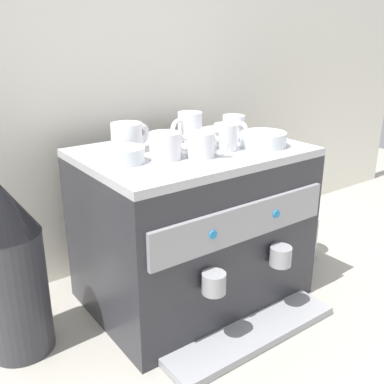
{
  "coord_description": "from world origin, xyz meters",
  "views": [
    {
      "loc": [
        -0.67,
        -0.92,
        0.73
      ],
      "look_at": [
        0.0,
        0.0,
        0.32
      ],
      "focal_mm": 41.86,
      "sensor_mm": 36.0,
      "label": 1
    }
  ],
  "objects_px": {
    "ceramic_bowl_0": "(263,140)",
    "ceramic_cup_0": "(128,137)",
    "ceramic_cup_3": "(234,128)",
    "ceramic_cup_4": "(167,146)",
    "milk_pitcher": "(303,236)",
    "ceramic_cup_2": "(202,145)",
    "ceramic_cup_5": "(224,137)",
    "espresso_machine": "(193,226)",
    "ceramic_bowl_1": "(125,155)",
    "coffee_grinder": "(12,270)",
    "ceramic_cup_1": "(189,126)"
  },
  "relations": [
    {
      "from": "ceramic_bowl_0",
      "to": "coffee_grinder",
      "type": "xyz_separation_m",
      "value": [
        -0.64,
        0.14,
        -0.24
      ]
    },
    {
      "from": "ceramic_cup_2",
      "to": "ceramic_cup_5",
      "type": "bearing_deg",
      "value": 10.83
    },
    {
      "from": "espresso_machine",
      "to": "ceramic_cup_5",
      "type": "bearing_deg",
      "value": -48.19
    },
    {
      "from": "espresso_machine",
      "to": "ceramic_bowl_1",
      "type": "distance_m",
      "value": 0.31
    },
    {
      "from": "milk_pitcher",
      "to": "ceramic_cup_4",
      "type": "bearing_deg",
      "value": -178.64
    },
    {
      "from": "ceramic_cup_0",
      "to": "milk_pitcher",
      "type": "relative_size",
      "value": 0.84
    },
    {
      "from": "ceramic_cup_1",
      "to": "ceramic_cup_2",
      "type": "height_order",
      "value": "ceramic_cup_1"
    },
    {
      "from": "ceramic_bowl_1",
      "to": "milk_pitcher",
      "type": "distance_m",
      "value": 0.76
    },
    {
      "from": "ceramic_cup_4",
      "to": "ceramic_cup_5",
      "type": "relative_size",
      "value": 1.11
    },
    {
      "from": "ceramic_cup_2",
      "to": "milk_pitcher",
      "type": "relative_size",
      "value": 0.63
    },
    {
      "from": "coffee_grinder",
      "to": "ceramic_bowl_0",
      "type": "bearing_deg",
      "value": -12.52
    },
    {
      "from": "ceramic_bowl_0",
      "to": "milk_pitcher",
      "type": "xyz_separation_m",
      "value": [
        0.28,
        0.06,
        -0.39
      ]
    },
    {
      "from": "ceramic_cup_4",
      "to": "ceramic_bowl_1",
      "type": "distance_m",
      "value": 0.1
    },
    {
      "from": "ceramic_cup_2",
      "to": "ceramic_cup_3",
      "type": "bearing_deg",
      "value": 25.41
    },
    {
      "from": "ceramic_cup_1",
      "to": "coffee_grinder",
      "type": "bearing_deg",
      "value": -176.75
    },
    {
      "from": "milk_pitcher",
      "to": "coffee_grinder",
      "type": "bearing_deg",
      "value": 175.06
    },
    {
      "from": "espresso_machine",
      "to": "milk_pitcher",
      "type": "xyz_separation_m",
      "value": [
        0.45,
        -0.03,
        -0.15
      ]
    },
    {
      "from": "ceramic_cup_2",
      "to": "milk_pitcher",
      "type": "distance_m",
      "value": 0.62
    },
    {
      "from": "ceramic_cup_5",
      "to": "ceramic_bowl_0",
      "type": "relative_size",
      "value": 0.8
    },
    {
      "from": "ceramic_cup_2",
      "to": "ceramic_cup_5",
      "type": "xyz_separation_m",
      "value": [
        0.08,
        0.02,
        0.0
      ]
    },
    {
      "from": "ceramic_cup_3",
      "to": "ceramic_bowl_0",
      "type": "height_order",
      "value": "ceramic_cup_3"
    },
    {
      "from": "ceramic_cup_1",
      "to": "milk_pitcher",
      "type": "height_order",
      "value": "ceramic_cup_1"
    },
    {
      "from": "ceramic_cup_4",
      "to": "ceramic_bowl_0",
      "type": "height_order",
      "value": "ceramic_cup_4"
    },
    {
      "from": "ceramic_cup_5",
      "to": "milk_pitcher",
      "type": "relative_size",
      "value": 0.69
    },
    {
      "from": "ceramic_cup_5",
      "to": "ceramic_bowl_1",
      "type": "bearing_deg",
      "value": 168.67
    },
    {
      "from": "ceramic_cup_5",
      "to": "milk_pitcher",
      "type": "bearing_deg",
      "value": 5.07
    },
    {
      "from": "ceramic_cup_5",
      "to": "ceramic_cup_0",
      "type": "bearing_deg",
      "value": 145.61
    },
    {
      "from": "coffee_grinder",
      "to": "milk_pitcher",
      "type": "distance_m",
      "value": 0.94
    },
    {
      "from": "milk_pitcher",
      "to": "ceramic_cup_0",
      "type": "bearing_deg",
      "value": 170.17
    },
    {
      "from": "ceramic_cup_4",
      "to": "milk_pitcher",
      "type": "bearing_deg",
      "value": 1.36
    },
    {
      "from": "ceramic_cup_0",
      "to": "ceramic_cup_2",
      "type": "xyz_separation_m",
      "value": [
        0.12,
        -0.15,
        -0.01
      ]
    },
    {
      "from": "ceramic_cup_2",
      "to": "milk_pitcher",
      "type": "xyz_separation_m",
      "value": [
        0.48,
        0.05,
        -0.4
      ]
    },
    {
      "from": "espresso_machine",
      "to": "ceramic_bowl_0",
      "type": "distance_m",
      "value": 0.3
    },
    {
      "from": "ceramic_cup_1",
      "to": "ceramic_bowl_1",
      "type": "distance_m",
      "value": 0.27
    },
    {
      "from": "ceramic_cup_0",
      "to": "ceramic_bowl_1",
      "type": "bearing_deg",
      "value": -123.19
    },
    {
      "from": "ceramic_bowl_1",
      "to": "ceramic_bowl_0",
      "type": "bearing_deg",
      "value": -12.09
    },
    {
      "from": "ceramic_bowl_0",
      "to": "ceramic_cup_0",
      "type": "bearing_deg",
      "value": 152.19
    },
    {
      "from": "ceramic_cup_0",
      "to": "ceramic_cup_5",
      "type": "height_order",
      "value": "ceramic_cup_0"
    },
    {
      "from": "ceramic_cup_1",
      "to": "ceramic_bowl_1",
      "type": "bearing_deg",
      "value": -159.78
    },
    {
      "from": "ceramic_cup_5",
      "to": "ceramic_bowl_1",
      "type": "relative_size",
      "value": 1.04
    },
    {
      "from": "ceramic_cup_5",
      "to": "coffee_grinder",
      "type": "bearing_deg",
      "value": 167.75
    },
    {
      "from": "espresso_machine",
      "to": "milk_pitcher",
      "type": "relative_size",
      "value": 4.1
    },
    {
      "from": "ceramic_cup_2",
      "to": "ceramic_cup_4",
      "type": "height_order",
      "value": "ceramic_cup_4"
    },
    {
      "from": "ceramic_cup_0",
      "to": "coffee_grinder",
      "type": "distance_m",
      "value": 0.42
    },
    {
      "from": "espresso_machine",
      "to": "ceramic_cup_1",
      "type": "xyz_separation_m",
      "value": [
        0.05,
        0.08,
        0.26
      ]
    },
    {
      "from": "ceramic_cup_4",
      "to": "coffee_grinder",
      "type": "relative_size",
      "value": 0.25
    },
    {
      "from": "ceramic_cup_1",
      "to": "ceramic_cup_3",
      "type": "xyz_separation_m",
      "value": [
        0.1,
        -0.08,
        -0.0
      ]
    },
    {
      "from": "ceramic_cup_2",
      "to": "ceramic_cup_3",
      "type": "xyz_separation_m",
      "value": [
        0.18,
        0.08,
        0.0
      ]
    },
    {
      "from": "ceramic_cup_1",
      "to": "ceramic_cup_2",
      "type": "distance_m",
      "value": 0.18
    },
    {
      "from": "ceramic_cup_1",
      "to": "milk_pitcher",
      "type": "relative_size",
      "value": 0.78
    }
  ]
}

